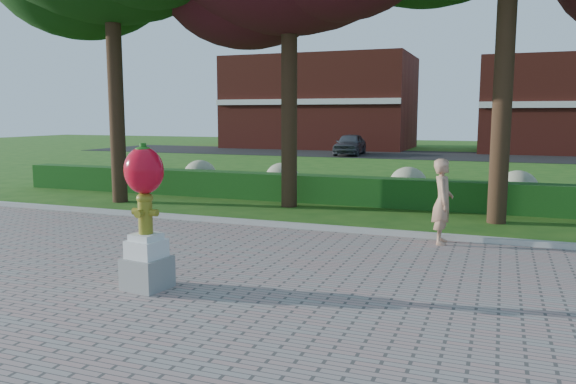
{
  "coord_description": "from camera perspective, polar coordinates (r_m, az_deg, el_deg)",
  "views": [
    {
      "loc": [
        3.55,
        -8.62,
        2.56
      ],
      "look_at": [
        -0.12,
        1.0,
        1.14
      ],
      "focal_mm": 35.0,
      "sensor_mm": 36.0,
      "label": 1
    }
  ],
  "objects": [
    {
      "name": "parked_car",
      "position": [
        36.22,
        6.31,
        4.86
      ],
      "size": [
        1.85,
        4.12,
        1.37
      ],
      "primitive_type": "imported",
      "rotation": [
        0.0,
        0.0,
        0.06
      ],
      "color": "#43454B",
      "rests_on": "street"
    },
    {
      "name": "hydrangea_row",
      "position": [
        17.0,
        10.67,
        0.91
      ],
      "size": [
        20.1,
        1.1,
        0.99
      ],
      "color": "#A6A981",
      "rests_on": "ground"
    },
    {
      "name": "hydrant_sculpture",
      "position": [
        8.34,
        -14.3,
        -2.04
      ],
      "size": [
        0.65,
        0.65,
        2.13
      ],
      "rotation": [
        0.0,
        0.0,
        -0.14
      ],
      "color": "gray",
      "rests_on": "walkway"
    },
    {
      "name": "walkway",
      "position": [
        6.36,
        -15.85,
        -16.04
      ],
      "size": [
        40.0,
        14.0,
        0.04
      ],
      "primitive_type": "cube",
      "color": "gray",
      "rests_on": "ground"
    },
    {
      "name": "ground",
      "position": [
        9.67,
        -1.44,
        -7.53
      ],
      "size": [
        100.0,
        100.0,
        0.0
      ],
      "primitive_type": "plane",
      "color": "#1F4D13",
      "rests_on": "ground"
    },
    {
      "name": "lawn_hedge",
      "position": [
        16.16,
        8.03,
        0.08
      ],
      "size": [
        24.0,
        0.7,
        0.8
      ],
      "primitive_type": "cube",
      "color": "#124113",
      "rests_on": "ground"
    },
    {
      "name": "curb",
      "position": [
        12.4,
        3.85,
        -3.74
      ],
      "size": [
        40.0,
        0.18,
        0.15
      ],
      "primitive_type": "cube",
      "color": "#ADADA5",
      "rests_on": "ground"
    },
    {
      "name": "building_left",
      "position": [
        44.73,
        3.32,
        9.03
      ],
      "size": [
        14.0,
        8.0,
        7.0
      ],
      "primitive_type": "cube",
      "color": "maroon",
      "rests_on": "ground"
    },
    {
      "name": "woman",
      "position": [
        11.39,
        15.43,
        -0.93
      ],
      "size": [
        0.46,
        0.65,
        1.68
      ],
      "primitive_type": "imported",
      "rotation": [
        0.0,
        0.0,
        1.66
      ],
      "color": "tan",
      "rests_on": "walkway"
    },
    {
      "name": "building_right",
      "position": [
        42.86,
        27.14,
        7.84
      ],
      "size": [
        12.0,
        8.0,
        6.4
      ],
      "primitive_type": "cube",
      "color": "maroon",
      "rests_on": "ground"
    },
    {
      "name": "street",
      "position": [
        36.88,
        15.37,
        3.6
      ],
      "size": [
        50.0,
        8.0,
        0.02
      ],
      "primitive_type": "cube",
      "color": "black",
      "rests_on": "ground"
    }
  ]
}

